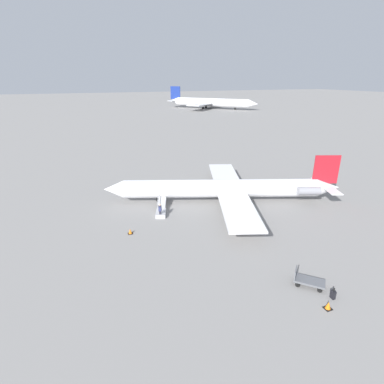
# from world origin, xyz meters

# --- Properties ---
(ground_plane) EXTENTS (600.00, 600.00, 0.00)m
(ground_plane) POSITION_xyz_m (0.00, 0.00, 0.00)
(ground_plane) COLOR gray
(airplane_main) EXTENTS (28.46, 22.39, 5.88)m
(airplane_main) POSITION_xyz_m (-0.80, 0.30, 1.75)
(airplane_main) COLOR white
(airplane_main) RESTS_ON ground
(airplane_taxiing_distant) EXTENTS (36.01, 38.50, 10.38)m
(airplane_taxiing_distant) POSITION_xyz_m (-49.87, -108.94, 3.09)
(airplane_taxiing_distant) COLOR white
(airplane_taxiing_distant) RESTS_ON ground
(boarding_stairs) EXTENTS (2.35, 4.11, 1.54)m
(boarding_stairs) POSITION_xyz_m (8.09, 0.87, 0.36)
(boarding_stairs) COLOR #B2B2B7
(boarding_stairs) RESTS_ON ground
(passenger) EXTENTS (0.44, 0.57, 1.74)m
(passenger) POSITION_xyz_m (8.48, 1.87, 1.00)
(passenger) COLOR #23232D
(passenger) RESTS_ON ground
(luggage_cart) EXTENTS (2.32, 2.34, 1.22)m
(luggage_cart) POSITION_xyz_m (1.47, 17.21, 0.46)
(luggage_cart) COLOR #595B60
(luggage_cart) RESTS_ON ground
(suitcase) EXTENTS (0.24, 0.37, 0.88)m
(suitcase) POSITION_xyz_m (0.79, 19.01, 0.33)
(suitcase) COLOR black
(suitcase) RESTS_ON ground
(traffic_cone_near_stairs) EXTENTS (0.48, 0.48, 0.53)m
(traffic_cone_near_stairs) POSITION_xyz_m (12.29, 4.17, 0.24)
(traffic_cone_near_stairs) COLOR black
(traffic_cone_near_stairs) RESTS_ON ground
(traffic_cone_near_cart) EXTENTS (0.51, 0.51, 0.56)m
(traffic_cone_near_cart) POSITION_xyz_m (1.89, 19.67, 0.26)
(traffic_cone_near_cart) COLOR black
(traffic_cone_near_cart) RESTS_ON ground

